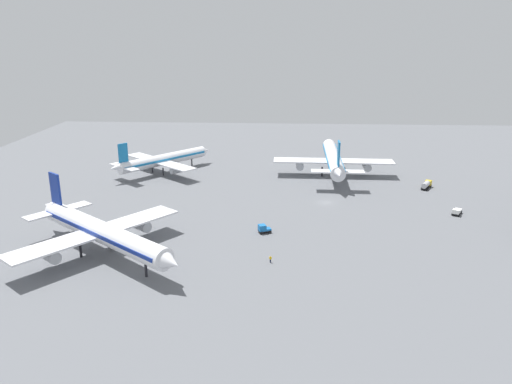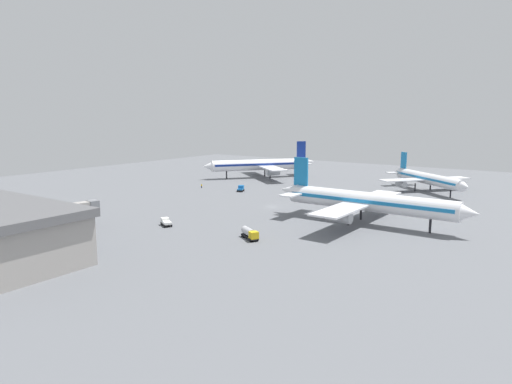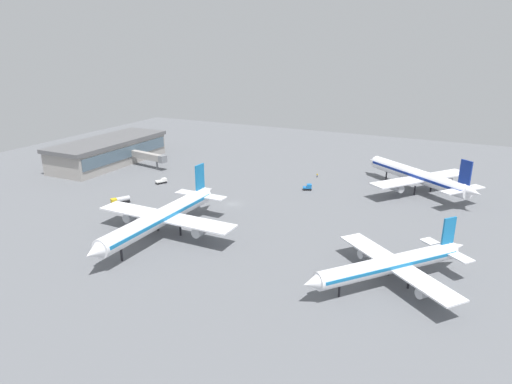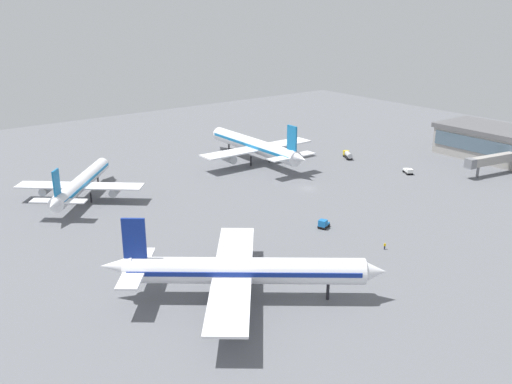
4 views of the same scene
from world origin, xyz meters
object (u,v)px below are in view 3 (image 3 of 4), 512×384
object	(u,v)px
airplane_at_gate	(161,217)
airplane_taxiing	(391,264)
baggage_tug	(308,187)
fuel_truck	(120,200)
airplane_distant	(418,176)
pushback_tractor	(162,181)
ground_crew_worker	(317,175)

from	to	relation	value
airplane_at_gate	airplane_taxiing	bearing A→B (deg)	91.92
baggage_tug	fuel_truck	bearing A→B (deg)	-163.13
airplane_distant	baggage_tug	bearing A→B (deg)	61.61
fuel_truck	airplane_distant	bearing A→B (deg)	153.37
baggage_tug	fuel_truck	world-z (taller)	fuel_truck
airplane_distant	pushback_tractor	distance (m)	98.47
pushback_tractor	baggage_tug	xyz separation A→B (m)	(-17.16, 55.27, 0.19)
airplane_taxiing	fuel_truck	size ratio (longest dim) A/B	5.81
airplane_at_gate	airplane_distant	distance (m)	96.58
ground_crew_worker	airplane_at_gate	bearing A→B (deg)	3.59
airplane_distant	ground_crew_worker	size ratio (longest dim) A/B	27.33
baggage_tug	fuel_truck	size ratio (longest dim) A/B	0.57
ground_crew_worker	airplane_taxiing	bearing A→B (deg)	48.07
airplane_at_gate	airplane_taxiing	size ratio (longest dim) A/B	1.47
pushback_tractor	airplane_at_gate	bearing A→B (deg)	-113.10
airplane_at_gate	baggage_tug	xyz separation A→B (m)	(-59.12, 23.19, -4.91)
airplane_taxiing	baggage_tug	distance (m)	70.69
airplane_at_gate	airplane_distant	bearing A→B (deg)	142.15
baggage_tug	ground_crew_worker	distance (m)	18.05
airplane_taxiing	airplane_distant	xyz separation A→B (m)	(-74.19, -3.04, 1.01)
airplane_distant	pushback_tractor	world-z (taller)	airplane_distant
airplane_distant	baggage_tug	xyz separation A→B (m)	(16.22, -37.23, -4.86)
airplane_at_gate	ground_crew_worker	distance (m)	79.97
airplane_taxiing	airplane_at_gate	bearing A→B (deg)	-48.50
airplane_distant	baggage_tug	world-z (taller)	airplane_distant
pushback_tractor	ground_crew_worker	size ratio (longest dim) A/B	2.85
airplane_distant	ground_crew_worker	world-z (taller)	airplane_distant
airplane_at_gate	baggage_tug	world-z (taller)	airplane_at_gate
fuel_truck	ground_crew_worker	world-z (taller)	fuel_truck
airplane_distant	ground_crew_worker	xyz separation A→B (m)	(-1.68, -39.55, -5.16)
airplane_at_gate	pushback_tractor	world-z (taller)	airplane_at_gate
airplane_taxiing	baggage_tug	bearing A→B (deg)	-104.75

